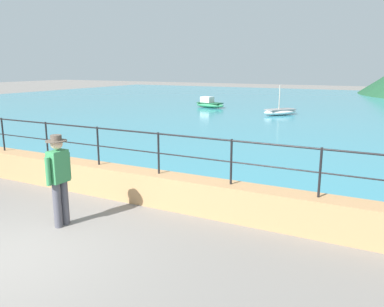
# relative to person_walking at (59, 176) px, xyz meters

# --- Properties ---
(ground_plane) EXTENTS (120.00, 120.00, 0.00)m
(ground_plane) POSITION_rel_person_walking_xyz_m (0.17, -1.34, -0.98)
(ground_plane) COLOR slate
(promenade_wall) EXTENTS (20.00, 0.56, 0.70)m
(promenade_wall) POSITION_rel_person_walking_xyz_m (0.17, 1.86, -0.63)
(promenade_wall) COLOR tan
(promenade_wall) RESTS_ON ground
(railing) EXTENTS (18.44, 0.04, 0.90)m
(railing) POSITION_rel_person_walking_xyz_m (0.17, 1.86, 0.34)
(railing) COLOR black
(railing) RESTS_ON promenade_wall
(lake_water) EXTENTS (64.00, 44.32, 0.06)m
(lake_water) POSITION_rel_person_walking_xyz_m (0.17, 24.50, -0.95)
(lake_water) COLOR teal
(lake_water) RESTS_ON ground
(person_walking) EXTENTS (0.38, 0.57, 1.75)m
(person_walking) POSITION_rel_person_walking_xyz_m (0.00, 0.00, 0.00)
(person_walking) COLOR #4C4C56
(person_walking) RESTS_ON ground
(boat_0) EXTENTS (2.43, 1.35, 0.76)m
(boat_0) POSITION_rel_person_walking_xyz_m (-6.56, 20.31, -0.65)
(boat_0) COLOR #338C59
(boat_0) RESTS_ON lake_water
(boat_2) EXTENTS (2.07, 2.39, 1.79)m
(boat_2) POSITION_rel_person_walking_xyz_m (-0.92, 18.43, -0.72)
(boat_2) COLOR white
(boat_2) RESTS_ON lake_water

